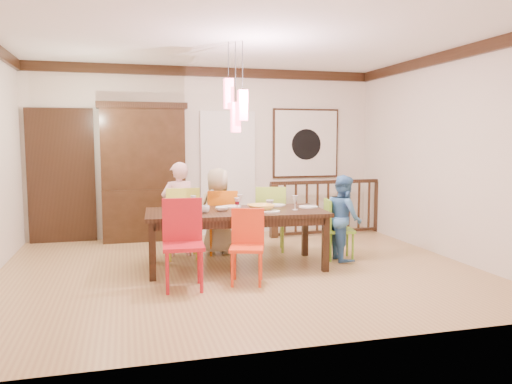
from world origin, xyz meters
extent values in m
plane|color=#A98252|center=(0.00, 0.00, 0.00)|extent=(6.00, 6.00, 0.00)
plane|color=white|center=(0.00, 0.00, 2.90)|extent=(6.00, 6.00, 0.00)
plane|color=beige|center=(0.00, 2.50, 1.45)|extent=(6.00, 0.00, 6.00)
plane|color=beige|center=(3.00, 0.00, 1.45)|extent=(0.00, 5.00, 5.00)
cube|color=black|center=(-2.40, 2.45, 1.05)|extent=(1.04, 0.07, 2.24)
cube|color=silver|center=(0.35, 2.46, 1.05)|extent=(0.97, 0.05, 2.22)
cube|color=black|center=(1.80, 2.47, 1.60)|extent=(1.25, 0.04, 1.25)
cube|color=silver|center=(1.80, 2.44, 1.60)|extent=(1.18, 0.02, 1.18)
cylinder|color=black|center=(1.80, 2.43, 1.58)|extent=(0.56, 0.01, 0.56)
cube|color=#FF4C6A|center=(-0.10, 0.19, 2.25)|extent=(0.11, 0.11, 0.38)
cylinder|color=black|center=(-0.10, 0.19, 2.67)|extent=(0.01, 0.01, 0.46)
cube|color=#FF4C6A|center=(0.06, 0.09, 2.10)|extent=(0.11, 0.11, 0.38)
cylinder|color=black|center=(0.06, 0.09, 2.59)|extent=(0.01, 0.01, 0.61)
cube|color=#FF4C6A|center=(-0.02, 0.14, 1.95)|extent=(0.11, 0.11, 0.38)
cylinder|color=black|center=(-0.02, 0.14, 2.52)|extent=(0.01, 0.01, 0.76)
cube|color=black|center=(-0.02, 0.14, 0.72)|extent=(2.37, 1.19, 0.05)
cube|color=black|center=(-1.09, 0.59, 0.35)|extent=(0.08, 0.08, 0.70)
cube|color=black|center=(1.05, 0.59, 0.35)|extent=(0.08, 0.08, 0.70)
cube|color=black|center=(-1.09, -0.30, 0.35)|extent=(0.08, 0.08, 0.70)
cube|color=black|center=(1.05, -0.30, 0.35)|extent=(0.08, 0.08, 0.70)
cube|color=black|center=(-0.02, 0.61, 0.65)|extent=(2.11, 0.17, 0.10)
cube|color=black|center=(-0.02, -0.32, 0.65)|extent=(2.11, 0.17, 0.10)
cube|color=#C0CC3A|center=(-0.64, 0.84, 0.49)|extent=(0.47, 0.47, 0.04)
cube|color=#C0CC3A|center=(-0.64, 0.84, 0.76)|extent=(0.46, 0.06, 0.50)
cylinder|color=#C0CC3A|center=(-0.83, 0.65, 0.24)|extent=(0.04, 0.04, 0.48)
cylinder|color=#C0CC3A|center=(-0.46, 0.65, 0.24)|extent=(0.04, 0.04, 0.48)
cylinder|color=#C0CC3A|center=(-0.83, 1.02, 0.24)|extent=(0.04, 0.04, 0.48)
cylinder|color=#C0CC3A|center=(-0.46, 1.02, 0.24)|extent=(0.04, 0.04, 0.48)
cube|color=#C35A0B|center=(-0.03, 0.94, 0.46)|extent=(0.51, 0.51, 0.04)
cube|color=#C35A0B|center=(-0.03, 0.94, 0.71)|extent=(0.43, 0.14, 0.47)
cylinder|color=#C35A0B|center=(-0.21, 0.77, 0.22)|extent=(0.04, 0.04, 0.45)
cylinder|color=#C35A0B|center=(0.14, 0.77, 0.22)|extent=(0.04, 0.04, 0.45)
cylinder|color=#C35A0B|center=(-0.21, 1.12, 0.22)|extent=(0.04, 0.04, 0.45)
cylinder|color=#C35A0B|center=(0.14, 1.12, 0.22)|extent=(0.04, 0.04, 0.45)
cube|color=#90BD37|center=(0.69, 0.97, 0.48)|extent=(0.54, 0.54, 0.04)
cube|color=#90BD37|center=(0.69, 0.97, 0.74)|extent=(0.44, 0.15, 0.49)
cylinder|color=#90BD37|center=(0.51, 0.79, 0.23)|extent=(0.04, 0.04, 0.46)
cylinder|color=#90BD37|center=(0.87, 0.79, 0.23)|extent=(0.04, 0.04, 0.46)
cylinder|color=#90BD37|center=(0.51, 1.15, 0.23)|extent=(0.04, 0.04, 0.46)
cylinder|color=#90BD37|center=(0.87, 1.15, 0.23)|extent=(0.04, 0.04, 0.46)
cube|color=red|center=(-0.80, -0.66, 0.48)|extent=(0.48, 0.48, 0.04)
cube|color=red|center=(-0.80, -0.66, 0.75)|extent=(0.45, 0.07, 0.50)
cylinder|color=red|center=(-0.98, -0.84, 0.24)|extent=(0.04, 0.04, 0.47)
cylinder|color=red|center=(-0.62, -0.84, 0.24)|extent=(0.04, 0.04, 0.47)
cylinder|color=red|center=(-0.98, -0.48, 0.24)|extent=(0.04, 0.04, 0.47)
cylinder|color=red|center=(-0.62, -0.48, 0.24)|extent=(0.04, 0.04, 0.47)
cube|color=red|center=(-0.06, -0.63, 0.42)|extent=(0.49, 0.49, 0.04)
cube|color=red|center=(-0.06, -0.63, 0.65)|extent=(0.38, 0.15, 0.43)
cylinder|color=red|center=(-0.22, -0.79, 0.20)|extent=(0.03, 0.03, 0.41)
cylinder|color=red|center=(0.09, -0.79, 0.20)|extent=(0.03, 0.03, 0.41)
cylinder|color=red|center=(-0.22, -0.47, 0.20)|extent=(0.03, 0.03, 0.41)
cylinder|color=red|center=(0.09, -0.47, 0.20)|extent=(0.03, 0.03, 0.41)
cube|color=#6DA927|center=(1.47, 0.21, 0.41)|extent=(0.45, 0.45, 0.04)
cube|color=#6DA927|center=(1.47, 0.21, 0.63)|extent=(0.11, 0.38, 0.42)
cylinder|color=#6DA927|center=(1.32, 0.05, 0.20)|extent=(0.03, 0.03, 0.40)
cylinder|color=#6DA927|center=(1.63, 0.05, 0.20)|extent=(0.03, 0.03, 0.40)
cylinder|color=#6DA927|center=(1.32, 0.36, 0.20)|extent=(0.03, 0.03, 0.40)
cylinder|color=#6DA927|center=(1.63, 0.36, 0.20)|extent=(0.03, 0.03, 0.40)
cube|color=black|center=(-1.11, 2.28, 0.43)|extent=(1.34, 0.44, 0.86)
cube|color=black|center=(-1.11, 2.30, 1.53)|extent=(1.34, 0.40, 1.34)
cube|color=black|center=(-1.11, 2.49, 1.53)|extent=(1.15, 0.02, 1.15)
cube|color=black|center=(-1.11, 2.30, 2.22)|extent=(1.43, 0.44, 0.10)
cube|color=black|center=(1.03, 1.95, 0.46)|extent=(0.13, 0.13, 0.92)
cube|color=black|center=(3.05, 1.95, 0.46)|extent=(0.13, 0.13, 0.92)
cube|color=black|center=(2.04, 1.95, 0.93)|extent=(2.15, 0.18, 0.06)
cube|color=black|center=(2.04, 1.95, 0.05)|extent=(2.03, 0.15, 0.05)
imported|color=#FFC2C7|center=(-0.68, 0.96, 0.68)|extent=(0.53, 0.39, 1.35)
imported|color=#BAB08D|center=(-0.11, 0.96, 0.63)|extent=(0.65, 0.46, 1.26)
imported|color=#4079B5|center=(1.51, 0.15, 0.59)|extent=(0.48, 0.60, 1.18)
imported|color=gold|center=(0.28, 0.03, 0.79)|extent=(0.38, 0.38, 0.08)
imported|color=white|center=(-0.21, 0.14, 0.78)|extent=(0.22, 0.22, 0.05)
imported|color=silver|center=(-0.45, 0.02, 0.80)|extent=(0.13, 0.13, 0.10)
imported|color=silver|center=(0.50, 0.34, 0.80)|extent=(0.12, 0.12, 0.10)
cylinder|color=white|center=(-0.66, 0.44, 0.76)|extent=(0.26, 0.26, 0.01)
cylinder|color=white|center=(-0.01, 0.48, 0.76)|extent=(0.26, 0.26, 0.01)
cylinder|color=white|center=(0.63, 0.48, 0.76)|extent=(0.26, 0.26, 0.01)
cylinder|color=white|center=(-0.69, -0.12, 0.76)|extent=(0.26, 0.26, 0.01)
cylinder|color=white|center=(0.37, -0.10, 0.76)|extent=(0.26, 0.26, 0.01)
cylinder|color=white|center=(1.00, 0.20, 0.76)|extent=(0.26, 0.26, 0.01)
cube|color=#D83359|center=(-0.02, -0.15, 0.76)|extent=(0.18, 0.14, 0.01)
camera|label=1|loc=(-1.41, -6.14, 1.67)|focal=35.00mm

